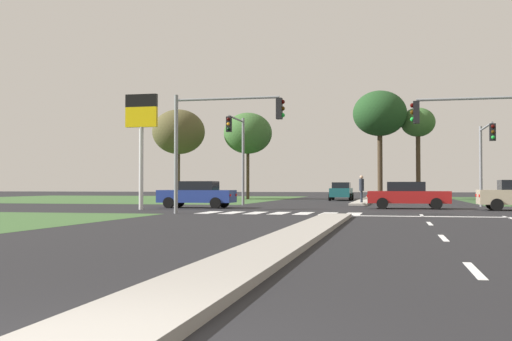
% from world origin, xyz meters
% --- Properties ---
extents(ground_plane, '(200.00, 200.00, 0.00)m').
position_xyz_m(ground_plane, '(0.00, 30.00, 0.00)').
color(ground_plane, black).
extents(grass_verge_far_left, '(35.00, 35.00, 0.01)m').
position_xyz_m(grass_verge_far_left, '(-25.50, 54.50, 0.00)').
color(grass_verge_far_left, '#385B2D').
rests_on(grass_verge_far_left, ground).
extents(median_island_near, '(1.20, 22.00, 0.14)m').
position_xyz_m(median_island_near, '(0.00, 11.00, 0.07)').
color(median_island_near, gray).
rests_on(median_island_near, ground).
extents(median_island_far, '(1.20, 36.00, 0.14)m').
position_xyz_m(median_island_far, '(0.00, 55.00, 0.07)').
color(median_island_far, '#ADA89E').
rests_on(median_island_far, ground).
extents(lane_dash_near, '(0.14, 2.00, 0.01)m').
position_xyz_m(lane_dash_near, '(3.50, 5.90, 0.01)').
color(lane_dash_near, silver).
rests_on(lane_dash_near, ground).
extents(lane_dash_second, '(0.14, 2.00, 0.01)m').
position_xyz_m(lane_dash_second, '(3.50, 11.90, 0.01)').
color(lane_dash_second, silver).
rests_on(lane_dash_second, ground).
extents(lane_dash_third, '(0.14, 2.00, 0.01)m').
position_xyz_m(lane_dash_third, '(3.50, 17.90, 0.01)').
color(lane_dash_third, silver).
rests_on(lane_dash_third, ground).
extents(lane_dash_fourth, '(0.14, 2.00, 0.01)m').
position_xyz_m(lane_dash_fourth, '(3.50, 23.90, 0.01)').
color(lane_dash_fourth, silver).
rests_on(lane_dash_fourth, ground).
extents(stop_bar_near, '(6.40, 0.50, 0.01)m').
position_xyz_m(stop_bar_near, '(3.80, 23.00, 0.01)').
color(stop_bar_near, silver).
rests_on(stop_bar_near, ground).
extents(crosswalk_bar_near, '(0.70, 2.80, 0.01)m').
position_xyz_m(crosswalk_bar_near, '(-6.40, 24.80, 0.01)').
color(crosswalk_bar_near, silver).
rests_on(crosswalk_bar_near, ground).
extents(crosswalk_bar_second, '(0.70, 2.80, 0.01)m').
position_xyz_m(crosswalk_bar_second, '(-5.25, 24.80, 0.01)').
color(crosswalk_bar_second, silver).
rests_on(crosswalk_bar_second, ground).
extents(crosswalk_bar_third, '(0.70, 2.80, 0.01)m').
position_xyz_m(crosswalk_bar_third, '(-4.10, 24.80, 0.01)').
color(crosswalk_bar_third, silver).
rests_on(crosswalk_bar_third, ground).
extents(crosswalk_bar_fourth, '(0.70, 2.80, 0.01)m').
position_xyz_m(crosswalk_bar_fourth, '(-2.95, 24.80, 0.01)').
color(crosswalk_bar_fourth, silver).
rests_on(crosswalk_bar_fourth, ground).
extents(crosswalk_bar_fifth, '(0.70, 2.80, 0.01)m').
position_xyz_m(crosswalk_bar_fifth, '(-1.80, 24.80, 0.01)').
color(crosswalk_bar_fifth, silver).
rests_on(crosswalk_bar_fifth, ground).
extents(crosswalk_bar_sixth, '(0.70, 2.80, 0.01)m').
position_xyz_m(crosswalk_bar_sixth, '(-0.65, 24.80, 0.01)').
color(crosswalk_bar_sixth, silver).
rests_on(crosswalk_bar_sixth, ground).
extents(crosswalk_bar_seventh, '(0.70, 2.80, 0.01)m').
position_xyz_m(crosswalk_bar_seventh, '(0.50, 24.80, 0.01)').
color(crosswalk_bar_seventh, silver).
rests_on(crosswalk_bar_seventh, ground).
extents(car_blue_near, '(4.45, 1.99, 1.57)m').
position_xyz_m(car_blue_near, '(-8.97, 30.86, 0.80)').
color(car_blue_near, navy).
rests_on(car_blue_near, ground).
extents(car_red_third, '(4.56, 2.04, 1.52)m').
position_xyz_m(car_red_third, '(3.10, 32.10, 0.78)').
color(car_red_third, '#A31919').
rests_on(car_red_third, ground).
extents(car_teal_fourth, '(1.96, 4.48, 1.61)m').
position_xyz_m(car_teal_fourth, '(-2.26, 51.71, 0.82)').
color(car_teal_fourth, '#19565B').
rests_on(car_teal_fourth, ground).
extents(traffic_signal_far_left, '(0.32, 4.05, 5.87)m').
position_xyz_m(traffic_signal_far_left, '(-7.60, 35.20, 3.99)').
color(traffic_signal_far_left, gray).
rests_on(traffic_signal_far_left, ground).
extents(traffic_signal_far_right, '(0.32, 5.13, 5.00)m').
position_xyz_m(traffic_signal_far_right, '(7.60, 34.62, 3.50)').
color(traffic_signal_far_right, gray).
rests_on(traffic_signal_far_right, ground).
extents(traffic_signal_near_left, '(5.25, 0.32, 5.55)m').
position_xyz_m(traffic_signal_near_left, '(-5.67, 23.40, 3.86)').
color(traffic_signal_near_left, gray).
rests_on(traffic_signal_near_left, ground).
extents(traffic_signal_near_right, '(4.67, 0.32, 5.22)m').
position_xyz_m(traffic_signal_near_right, '(5.85, 23.40, 3.62)').
color(traffic_signal_near_right, gray).
rests_on(traffic_signal_near_right, ground).
extents(pedestrian_at_median, '(0.34, 0.34, 1.89)m').
position_xyz_m(pedestrian_at_median, '(0.11, 39.89, 1.30)').
color(pedestrian_at_median, '#232833').
rests_on(pedestrian_at_median, median_island_far).
extents(fuel_price_totem, '(1.80, 0.24, 6.30)m').
position_xyz_m(fuel_price_totem, '(-11.14, 27.63, 4.61)').
color(fuel_price_totem, silver).
rests_on(fuel_price_totem, ground).
extents(treeline_near, '(5.19, 5.19, 8.86)m').
position_xyz_m(treeline_near, '(-18.44, 54.08, 6.63)').
color(treeline_near, '#423323').
rests_on(treeline_near, ground).
extents(treeline_second, '(4.73, 4.73, 8.47)m').
position_xyz_m(treeline_second, '(-11.63, 55.05, 6.44)').
color(treeline_second, '#423323').
rests_on(treeline_second, ground).
extents(treeline_third, '(5.15, 5.15, 10.48)m').
position_xyz_m(treeline_third, '(1.03, 56.79, 8.23)').
color(treeline_third, '#423323').
rests_on(treeline_third, ground).
extents(treeline_fourth, '(3.31, 3.31, 8.88)m').
position_xyz_m(treeline_fourth, '(4.63, 57.95, 7.31)').
color(treeline_fourth, '#423323').
rests_on(treeline_fourth, ground).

